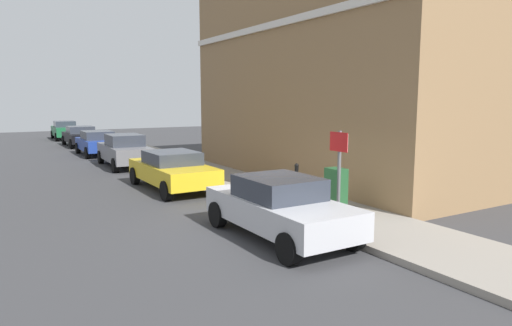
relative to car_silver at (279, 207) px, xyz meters
name	(u,v)px	position (x,y,z in m)	size (l,w,h in m)	color
ground	(264,223)	(0.37, 1.25, -0.73)	(80.00, 80.00, 0.00)	#38383A
sidewalk	(225,179)	(2.28, 7.25, -0.65)	(2.59, 30.00, 0.15)	gray
corner_building	(351,73)	(7.33, 5.82, 3.50)	(7.62, 13.13, 8.46)	olive
car_silver	(279,207)	(0.00, 0.00, 0.00)	(1.89, 4.18, 1.41)	#B7B7BC
car_yellow	(172,170)	(-0.09, 6.66, -0.02)	(1.98, 4.44, 1.35)	gold
car_grey	(124,150)	(-0.10, 13.01, 0.05)	(1.90, 4.43, 1.54)	slate
car_blue	(97,142)	(-0.25, 18.29, 0.00)	(1.83, 3.93, 1.39)	navy
car_black	(81,136)	(-0.13, 24.11, -0.02)	(1.93, 4.21, 1.36)	black
car_green	(65,130)	(-0.24, 30.26, 0.03)	(1.87, 4.23, 1.46)	#195933
utility_cabinet	(336,191)	(2.47, 0.94, -0.05)	(0.46, 0.61, 1.15)	#1E4C28
bollard_near_cabinet	(296,179)	(2.57, 2.91, -0.02)	(0.14, 0.14, 1.04)	black
street_sign	(339,165)	(1.24, -0.58, 0.93)	(0.08, 0.60, 2.30)	#59595B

